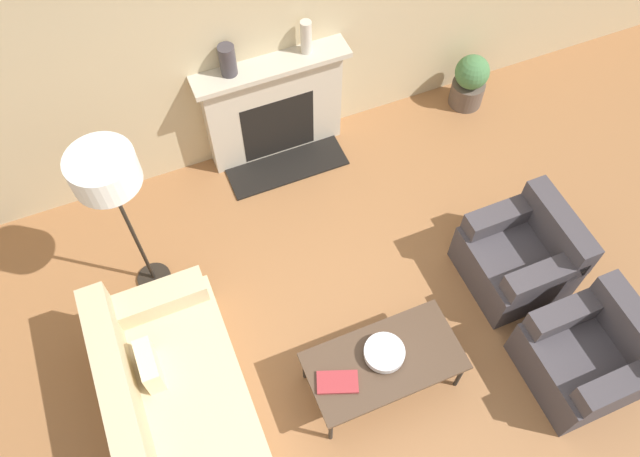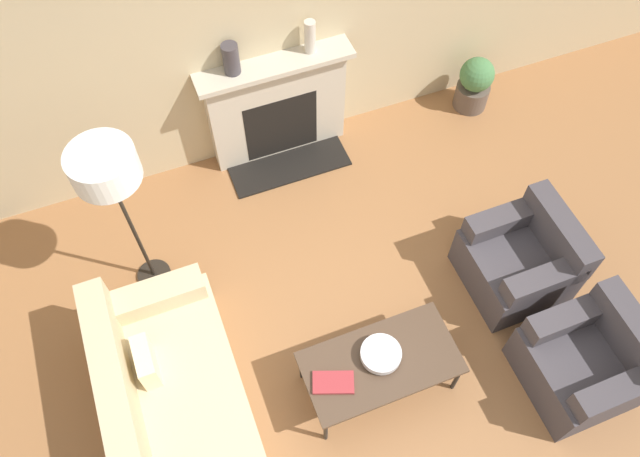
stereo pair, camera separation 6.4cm
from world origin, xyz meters
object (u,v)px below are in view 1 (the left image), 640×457
(bowl, at_px, (384,353))
(couch, at_px, (186,439))
(coffee_table, at_px, (384,362))
(book, at_px, (337,382))
(potted_plant, at_px, (470,81))
(mantel_vase_center_left, at_px, (306,37))
(armchair_far, at_px, (520,256))
(mantel_vase_left, at_px, (228,60))
(armchair_near, at_px, (588,356))
(fireplace, at_px, (274,110))
(floor_lamp, at_px, (107,178))

(bowl, bearing_deg, couch, 179.29)
(coffee_table, height_order, book, book)
(potted_plant, bearing_deg, bowl, -132.04)
(couch, bearing_deg, book, -93.97)
(couch, height_order, bowl, couch)
(couch, distance_m, mantel_vase_center_left, 3.30)
(book, bearing_deg, bowl, 29.32)
(armchair_far, xyz_separation_m, mantel_vase_left, (-1.73, 2.13, 0.93))
(book, xyz_separation_m, mantel_vase_center_left, (0.81, 2.57, 0.81))
(armchair_near, height_order, potted_plant, armchair_near)
(couch, xyz_separation_m, armchair_near, (2.97, -0.58, 0.01))
(fireplace, height_order, floor_lamp, floor_lamp)
(mantel_vase_center_left, height_order, potted_plant, mantel_vase_center_left)
(fireplace, xyz_separation_m, mantel_vase_center_left, (0.34, 0.01, 0.72))
(armchair_far, distance_m, coffee_table, 1.52)
(fireplace, xyz_separation_m, floor_lamp, (-1.50, -0.97, 0.90))
(fireplace, xyz_separation_m, potted_plant, (2.02, -0.17, -0.24))
(armchair_far, relative_size, bowl, 2.61)
(mantel_vase_center_left, bearing_deg, book, -107.47)
(armchair_far, bearing_deg, bowl, -75.34)
(mantel_vase_left, bearing_deg, mantel_vase_center_left, 0.00)
(armchair_far, bearing_deg, potted_plant, 161.63)
(armchair_near, height_order, floor_lamp, floor_lamp)
(coffee_table, relative_size, floor_lamp, 0.70)
(couch, bearing_deg, bowl, -90.71)
(armchair_near, relative_size, potted_plant, 1.33)
(coffee_table, xyz_separation_m, mantel_vase_left, (-0.26, 2.55, 0.84))
(mantel_vase_left, bearing_deg, coffee_table, -84.07)
(bowl, xyz_separation_m, potted_plant, (2.10, 2.33, -0.19))
(fireplace, relative_size, coffee_table, 1.22)
(armchair_near, distance_m, mantel_vase_left, 3.64)
(floor_lamp, bearing_deg, armchair_far, -21.80)
(coffee_table, distance_m, book, 0.39)
(fireplace, height_order, armchair_near, fireplace)
(coffee_table, bearing_deg, potted_plant, 48.26)
(book, xyz_separation_m, floor_lamp, (-1.03, 1.59, 0.99))
(fireplace, height_order, mantel_vase_center_left, mantel_vase_center_left)
(bowl, height_order, mantel_vase_left, mantel_vase_left)
(armchair_near, bearing_deg, potted_plant, 167.37)
(book, relative_size, potted_plant, 0.57)
(coffee_table, bearing_deg, mantel_vase_left, 95.93)
(armchair_near, relative_size, mantel_vase_left, 2.84)
(book, relative_size, mantel_vase_center_left, 1.10)
(fireplace, xyz_separation_m, armchair_far, (1.37, -2.12, -0.23))
(coffee_table, height_order, mantel_vase_center_left, mantel_vase_center_left)
(floor_lamp, bearing_deg, book, -57.13)
(couch, relative_size, coffee_table, 1.98)
(armchair_near, height_order, mantel_vase_left, mantel_vase_left)
(armchair_far, distance_m, potted_plant, 2.05)
(fireplace, xyz_separation_m, book, (-0.47, -2.56, -0.09))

